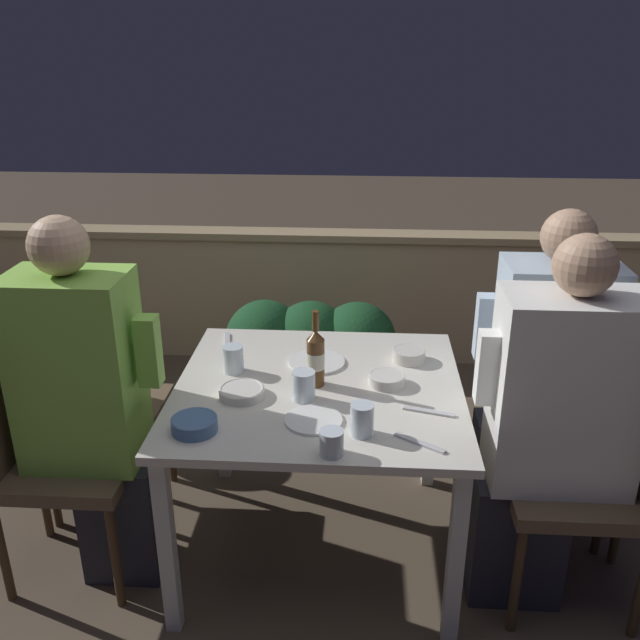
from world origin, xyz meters
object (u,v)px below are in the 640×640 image
(chair_right_near, at_px, (611,453))
(person_blue_shirt, at_px, (539,381))
(beer_bottle, at_px, (316,357))
(person_green_blouse, at_px, (92,406))
(chair_left_near, at_px, (37,429))
(potted_plant, at_px, (84,352))
(chair_left_far, at_px, (72,384))
(chair_right_far, at_px, (594,402))
(person_white_polo, at_px, (550,429))

(chair_right_near, height_order, person_blue_shirt, person_blue_shirt)
(beer_bottle, bearing_deg, person_green_blouse, -168.06)
(chair_left_near, bearing_deg, potted_plant, 103.46)
(chair_left_near, xyz_separation_m, person_green_blouse, (0.21, -0.00, 0.10))
(chair_left_far, height_order, potted_plant, chair_left_far)
(chair_left_near, distance_m, chair_right_far, 2.02)
(chair_left_near, height_order, person_white_polo, person_white_polo)
(chair_right_near, distance_m, potted_plant, 2.39)
(chair_left_near, xyz_separation_m, person_white_polo, (1.74, -0.02, 0.08))
(chair_left_near, relative_size, potted_plant, 1.41)
(chair_right_near, relative_size, beer_bottle, 3.49)
(chair_left_near, relative_size, beer_bottle, 3.49)
(person_green_blouse, height_order, chair_right_near, person_green_blouse)
(potted_plant, bearing_deg, chair_right_far, -15.66)
(chair_right_near, bearing_deg, chair_left_near, 179.41)
(chair_right_far, bearing_deg, beer_bottle, -170.91)
(person_blue_shirt, bearing_deg, chair_left_far, 179.65)
(potted_plant, bearing_deg, chair_left_near, -76.54)
(chair_right_near, xyz_separation_m, person_white_polo, (-0.21, -0.00, 0.08))
(chair_left_near, distance_m, chair_right_near, 1.95)
(chair_right_near, relative_size, person_white_polo, 0.74)
(chair_right_far, bearing_deg, person_blue_shirt, -180.00)
(chair_right_far, relative_size, beer_bottle, 3.49)
(chair_right_near, bearing_deg, chair_left_far, 169.71)
(person_white_polo, bearing_deg, potted_plant, 153.79)
(chair_left_far, bearing_deg, potted_plant, 109.40)
(chair_right_far, xyz_separation_m, potted_plant, (-2.22, 0.62, -0.15))
(chair_left_near, bearing_deg, person_white_polo, -0.66)
(chair_right_far, bearing_deg, person_green_blouse, -169.70)
(person_green_blouse, height_order, chair_right_far, person_green_blouse)
(person_white_polo, bearing_deg, person_green_blouse, 179.25)
(chair_right_near, bearing_deg, chair_right_far, 82.25)
(person_blue_shirt, bearing_deg, person_white_polo, -97.71)
(chair_left_far, height_order, beer_bottle, beer_bottle)
(person_green_blouse, relative_size, chair_right_far, 1.37)
(chair_left_near, distance_m, potted_plant, 0.99)
(chair_left_near, height_order, chair_right_far, same)
(person_white_polo, distance_m, person_blue_shirt, 0.35)
(person_green_blouse, height_order, chair_left_far, person_green_blouse)
(chair_right_far, distance_m, person_blue_shirt, 0.22)
(person_white_polo, xyz_separation_m, beer_bottle, (-0.78, 0.18, 0.15))
(chair_right_near, relative_size, potted_plant, 1.41)
(chair_right_near, distance_m, person_blue_shirt, 0.39)
(person_blue_shirt, bearing_deg, chair_right_near, -64.71)
(chair_left_far, relative_size, person_white_polo, 0.74)
(person_green_blouse, bearing_deg, person_white_polo, -0.75)
(chair_left_far, relative_size, person_blue_shirt, 0.75)
(person_white_polo, relative_size, chair_right_far, 1.35)
(person_white_polo, height_order, chair_right_far, person_white_polo)
(person_blue_shirt, distance_m, beer_bottle, 0.85)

